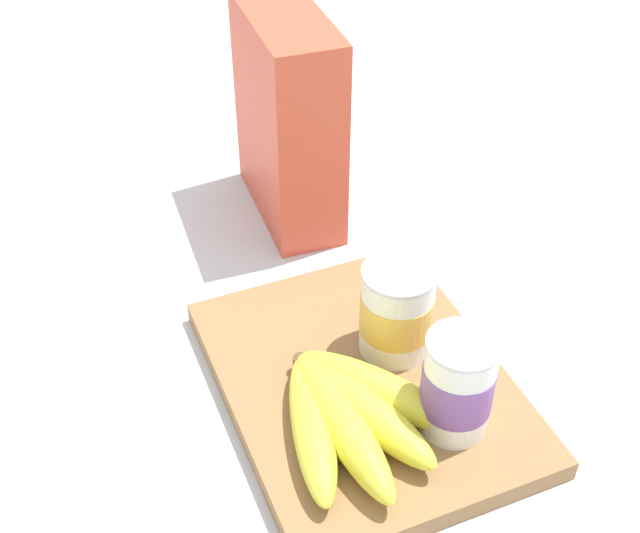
{
  "coord_description": "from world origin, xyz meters",
  "views": [
    {
      "loc": [
        0.47,
        -0.24,
        0.59
      ],
      "look_at": [
        -0.11,
        0.0,
        0.07
      ],
      "focal_mm": 46.75,
      "sensor_mm": 36.0,
      "label": 1
    }
  ],
  "objects_px": {
    "cutting_board": "(364,384)",
    "banana_bunch": "(350,412)",
    "yogurt_cup_back": "(457,385)",
    "yogurt_cup_front": "(397,310)",
    "cereal_box": "(289,119)"
  },
  "relations": [
    {
      "from": "yogurt_cup_back",
      "to": "banana_bunch",
      "type": "height_order",
      "value": "yogurt_cup_back"
    },
    {
      "from": "cutting_board",
      "to": "yogurt_cup_back",
      "type": "bearing_deg",
      "value": 31.14
    },
    {
      "from": "cutting_board",
      "to": "yogurt_cup_back",
      "type": "relative_size",
      "value": 3.2
    },
    {
      "from": "cereal_box",
      "to": "yogurt_cup_back",
      "type": "distance_m",
      "value": 0.38
    },
    {
      "from": "cutting_board",
      "to": "banana_bunch",
      "type": "relative_size",
      "value": 1.7
    },
    {
      "from": "cutting_board",
      "to": "cereal_box",
      "type": "distance_m",
      "value": 0.32
    },
    {
      "from": "cutting_board",
      "to": "cereal_box",
      "type": "xyz_separation_m",
      "value": [
        -0.3,
        0.04,
        0.11
      ]
    },
    {
      "from": "cutting_board",
      "to": "yogurt_cup_front",
      "type": "relative_size",
      "value": 3.37
    },
    {
      "from": "cutting_board",
      "to": "banana_bunch",
      "type": "bearing_deg",
      "value": -36.73
    },
    {
      "from": "banana_bunch",
      "to": "cutting_board",
      "type": "bearing_deg",
      "value": 143.27
    },
    {
      "from": "cereal_box",
      "to": "yogurt_cup_back",
      "type": "xyz_separation_m",
      "value": [
        0.38,
        0.0,
        -0.05
      ]
    },
    {
      "from": "cereal_box",
      "to": "yogurt_cup_front",
      "type": "xyz_separation_m",
      "value": [
        0.28,
        -0.0,
        -0.05
      ]
    },
    {
      "from": "yogurt_cup_front",
      "to": "banana_bunch",
      "type": "height_order",
      "value": "yogurt_cup_front"
    },
    {
      "from": "yogurt_cup_front",
      "to": "cereal_box",
      "type": "bearing_deg",
      "value": 179.88
    },
    {
      "from": "cereal_box",
      "to": "banana_bunch",
      "type": "height_order",
      "value": "cereal_box"
    }
  ]
}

